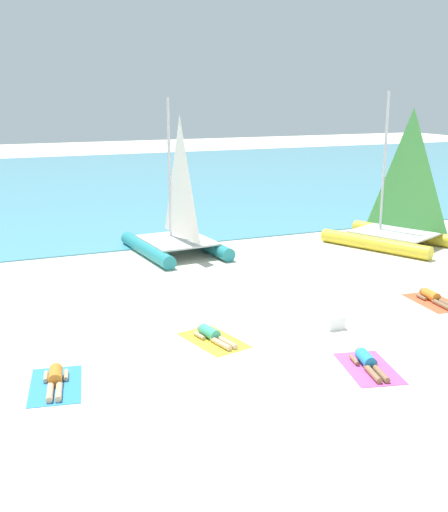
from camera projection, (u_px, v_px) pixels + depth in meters
The scene contains 13 objects.
ground_plane at pixel (178, 258), 24.34m from camera, with size 120.00×120.00×0.00m, color beige.
ocean_water at pixel (77, 184), 43.88m from camera, with size 120.00×40.00×0.05m, color #4C9EB7.
sailboat_teal at pixel (176, 231), 24.83m from camera, with size 3.33×4.86×6.03m.
sailboat_yellow at pixel (394, 224), 26.09m from camera, with size 4.79×5.65×6.28m.
towel_leftmost at pixel (56, 385), 13.76m from camera, with size 1.10×1.90×0.01m, color #338CD8.
sunbather_leftmost at pixel (55, 379), 13.80m from camera, with size 0.68×1.56×0.30m.
towel_center_left at pixel (214, 340), 16.27m from camera, with size 1.10×1.90×0.01m, color yellow.
sunbather_center_left at pixel (212, 335), 16.29m from camera, with size 0.73×1.56×0.30m.
towel_center_right at pixel (369, 368), 14.63m from camera, with size 1.10×1.90×0.01m, color #D84C99.
sunbather_center_right at pixel (368, 362), 14.66m from camera, with size 0.75×1.56×0.30m.
towel_rightmost at pixel (434, 302), 19.25m from camera, with size 1.10×1.90×0.01m, color #EA5933.
sunbather_rightmost at pixel (433, 297), 19.28m from camera, with size 0.58×1.57×0.30m.
cooler_box at pixel (334, 322), 17.06m from camera, with size 0.50×0.36×0.36m, color white.
Camera 1 is at (-7.46, -12.39, 6.22)m, focal length 44.22 mm.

